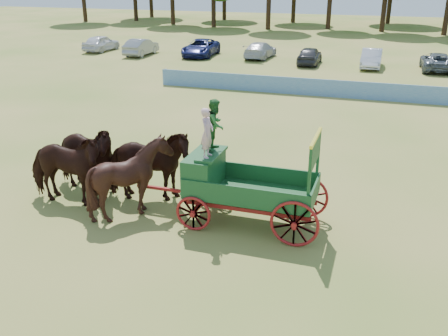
% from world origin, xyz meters
% --- Properties ---
extents(ground, '(160.00, 160.00, 0.00)m').
position_xyz_m(ground, '(0.00, 0.00, 0.00)').
color(ground, '#A98C4C').
rests_on(ground, ground).
extents(horse_lead_left, '(3.00, 1.46, 2.49)m').
position_xyz_m(horse_lead_left, '(-9.18, 0.06, 1.25)').
color(horse_lead_left, black).
rests_on(horse_lead_left, ground).
extents(horse_lead_right, '(3.14, 1.82, 2.49)m').
position_xyz_m(horse_lead_right, '(-9.18, 1.16, 1.25)').
color(horse_lead_right, black).
rests_on(horse_lead_right, ground).
extents(horse_wheel_left, '(2.49, 2.27, 2.50)m').
position_xyz_m(horse_wheel_left, '(-6.78, 0.06, 1.25)').
color(horse_wheel_left, black).
rests_on(horse_wheel_left, ground).
extents(horse_wheel_right, '(3.19, 2.03, 2.49)m').
position_xyz_m(horse_wheel_right, '(-6.78, 1.16, 1.25)').
color(horse_wheel_right, black).
rests_on(horse_wheel_right, ground).
extents(farm_dray, '(6.00, 2.00, 3.70)m').
position_xyz_m(farm_dray, '(-3.81, 0.64, 1.62)').
color(farm_dray, '#A91023').
rests_on(farm_dray, ground).
extents(sponsor_banner, '(26.00, 0.08, 1.05)m').
position_xyz_m(sponsor_banner, '(-1.00, 18.00, 0.53)').
color(sponsor_banner, '#1F66AB').
rests_on(sponsor_banner, ground).
extents(parked_cars, '(46.58, 6.91, 1.65)m').
position_xyz_m(parked_cars, '(-3.78, 29.51, 0.73)').
color(parked_cars, silver).
rests_on(parked_cars, ground).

